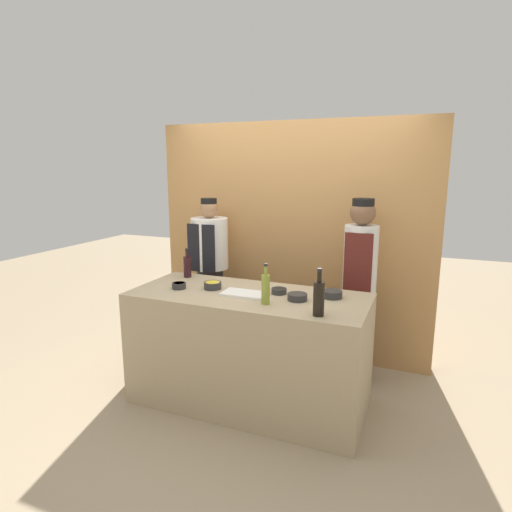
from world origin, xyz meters
TOP-DOWN VIEW (x-y plane):
  - ground_plane at (0.00, 0.00)m, footprint 14.00×14.00m
  - cabinet_wall at (0.00, 1.15)m, footprint 2.87×0.18m
  - counter at (0.00, 0.00)m, footprint 1.92×0.82m
  - sauce_bowl_yellow at (-0.33, 0.02)m, footprint 0.15×0.15m
  - sauce_bowl_purple at (0.65, 0.16)m, footprint 0.16×0.16m
  - sauce_bowl_red at (-0.60, -0.08)m, footprint 0.12×0.12m
  - sauce_bowl_white at (0.41, -0.01)m, footprint 0.15×0.15m
  - sauce_bowl_orange at (0.23, 0.10)m, footprint 0.12×0.12m
  - cutting_board at (-0.02, -0.04)m, footprint 0.35×0.20m
  - bottle_oil at (0.22, -0.19)m, footprint 0.06×0.06m
  - bottle_wine at (-0.73, 0.28)m, footprint 0.07×0.07m
  - bottle_soy at (0.65, -0.29)m, footprint 0.08×0.08m
  - chef_left at (-0.76, 0.77)m, footprint 0.38×0.38m
  - chef_right at (0.76, 0.77)m, footprint 0.30×0.30m

SIDE VIEW (x-z plane):
  - ground_plane at x=0.00m, z-range 0.00..0.00m
  - counter at x=0.00m, z-range 0.00..0.95m
  - chef_left at x=-0.76m, z-range 0.06..1.71m
  - chef_right at x=0.76m, z-range 0.10..1.79m
  - cutting_board at x=-0.02m, z-range 0.95..0.97m
  - sauce_bowl_orange at x=0.23m, z-range 0.95..1.00m
  - sauce_bowl_red at x=-0.60m, z-range 0.96..1.01m
  - sauce_bowl_white at x=0.41m, z-range 0.96..1.01m
  - sauce_bowl_purple at x=0.65m, z-range 0.96..1.01m
  - sauce_bowl_yellow at x=-0.33m, z-range 0.96..1.01m
  - bottle_wine at x=-0.73m, z-range 0.92..1.19m
  - bottle_oil at x=0.22m, z-range 0.92..1.23m
  - bottle_soy at x=0.65m, z-range 0.92..1.25m
  - cabinet_wall at x=0.00m, z-range 0.00..2.40m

